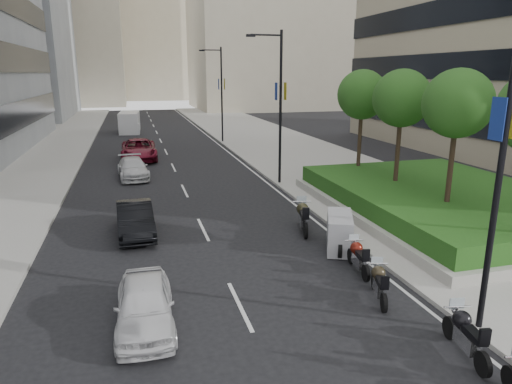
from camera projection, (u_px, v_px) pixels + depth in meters
name	position (u px, v px, depth m)	size (l,w,h in m)	color
ground	(347.00, 383.00, 10.07)	(160.00, 160.00, 0.00)	black
sidewalk_right	(288.00, 149.00, 40.35)	(10.00, 100.00, 0.15)	#9E9B93
sidewalk_left	(29.00, 161.00, 35.02)	(8.00, 100.00, 0.15)	#9E9B93
lane_edge	(229.00, 153.00, 39.02)	(0.12, 100.00, 0.01)	silver
lane_centre	(168.00, 156.00, 37.70)	(0.12, 100.00, 0.01)	silver
building_cream_right	(268.00, 11.00, 85.78)	(28.00, 24.00, 36.00)	#B7AD93
building_cream_left	(56.00, 21.00, 94.56)	(26.00, 24.00, 34.00)	#B7AD93
building_cream_centre	(150.00, 24.00, 117.80)	(30.00, 24.00, 38.00)	#B7AD93
planter	(444.00, 208.00, 21.86)	(10.00, 14.00, 0.40)	#A5A399
hedge	(446.00, 196.00, 21.71)	(9.40, 13.40, 0.80)	#163D11
tree_1	(458.00, 104.00, 18.33)	(2.80, 2.80, 6.30)	#332319
tree_2	(402.00, 99.00, 22.06)	(2.80, 2.80, 6.30)	#332319
tree_3	(362.00, 95.00, 25.80)	(2.80, 2.80, 6.30)	#332319
lamp_post_0	(499.00, 142.00, 10.78)	(2.34, 0.45, 9.00)	black
lamp_post_1	(278.00, 101.00, 26.65)	(2.34, 0.45, 9.00)	black
lamp_post_2	(220.00, 90.00, 43.45)	(2.34, 0.45, 9.00)	black
motorcycle_2	(466.00, 334.00, 10.95)	(0.70, 2.09, 1.05)	black
motorcycle_3	(379.00, 283.00, 13.68)	(0.84, 1.92, 0.99)	black
motorcycle_4	(358.00, 257.00, 15.60)	(0.67, 2.01, 1.00)	black
motorcycle_5	(339.00, 232.00, 17.59)	(1.73, 2.43, 1.37)	black
motorcycle_6	(303.00, 217.00, 19.62)	(0.88, 2.36, 1.19)	black
car_a	(145.00, 304.00, 12.17)	(1.52, 3.79, 1.29)	silver
car_b	(135.00, 219.00, 19.16)	(1.44, 4.13, 1.36)	black
car_c	(133.00, 168.00, 29.62)	(1.80, 4.44, 1.29)	silver
car_d	(139.00, 149.00, 35.83)	(2.68, 5.80, 1.61)	maroon
delivery_van	(130.00, 123.00, 52.12)	(2.44, 5.62, 2.31)	white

